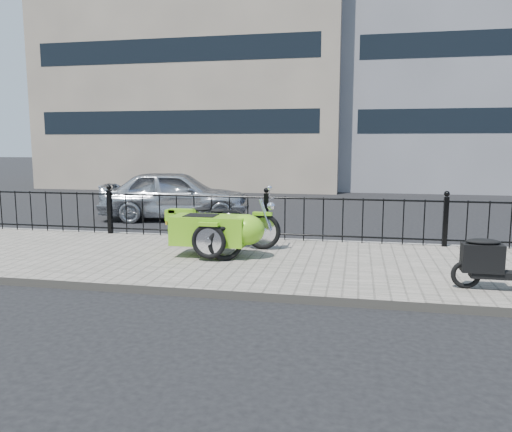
% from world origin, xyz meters
% --- Properties ---
extents(ground, '(120.00, 120.00, 0.00)m').
position_xyz_m(ground, '(0.00, 0.00, 0.00)').
color(ground, black).
rests_on(ground, ground).
extents(sidewalk, '(30.00, 3.80, 0.12)m').
position_xyz_m(sidewalk, '(0.00, -0.50, 0.06)').
color(sidewalk, '#686358').
rests_on(sidewalk, ground).
extents(curb, '(30.00, 0.10, 0.12)m').
position_xyz_m(curb, '(0.00, 1.44, 0.06)').
color(curb, gray).
rests_on(curb, ground).
extents(iron_fence, '(14.11, 0.11, 1.08)m').
position_xyz_m(iron_fence, '(0.00, 1.30, 0.59)').
color(iron_fence, black).
rests_on(iron_fence, sidewalk).
extents(building_tan, '(14.00, 8.01, 12.00)m').
position_xyz_m(building_tan, '(-6.00, 15.99, 6.00)').
color(building_tan, gray).
rests_on(building_tan, ground).
extents(building_grey, '(12.00, 8.01, 15.00)m').
position_xyz_m(building_grey, '(7.00, 16.99, 7.50)').
color(building_grey, gray).
rests_on(building_grey, ground).
extents(motorcycle_sidecar, '(2.28, 1.48, 0.98)m').
position_xyz_m(motorcycle_sidecar, '(-0.51, -0.29, 0.59)').
color(motorcycle_sidecar, black).
rests_on(motorcycle_sidecar, sidewalk).
extents(scooter, '(1.46, 0.43, 0.99)m').
position_xyz_m(scooter, '(3.74, -1.63, 0.50)').
color(scooter, black).
rests_on(scooter, sidewalk).
extents(spare_tire, '(0.58, 0.34, 0.60)m').
position_xyz_m(spare_tire, '(-0.33, -0.71, 0.42)').
color(spare_tire, black).
rests_on(spare_tire, sidewalk).
extents(sedan_car, '(4.29, 2.38, 1.38)m').
position_xyz_m(sedan_car, '(-3.09, 4.28, 0.69)').
color(sedan_car, '#AEB1B6').
rests_on(sedan_car, ground).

